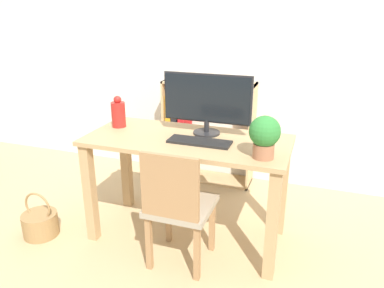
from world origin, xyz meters
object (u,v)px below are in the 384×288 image
(chair, at_px, (178,204))
(basket, at_px, (40,223))
(vase, at_px, (118,113))
(keyboard, at_px, (199,142))
(monitor, at_px, (207,101))
(potted_plant, at_px, (265,135))
(bookshelf, at_px, (192,133))

(chair, bearing_deg, basket, -178.51)
(vase, height_order, basket, vase)
(keyboard, height_order, chair, chair)
(monitor, xyz_separation_m, keyboard, (0.01, -0.19, -0.23))
(keyboard, xyz_separation_m, vase, (-0.68, 0.14, 0.09))
(keyboard, xyz_separation_m, potted_plant, (0.44, -0.12, 0.13))
(basket, bearing_deg, bookshelf, 61.51)
(potted_plant, relative_size, chair, 0.31)
(potted_plant, height_order, bookshelf, potted_plant)
(potted_plant, bearing_deg, keyboard, 164.85)
(chair, bearing_deg, vase, 146.81)
(monitor, height_order, potted_plant, monitor)
(vase, relative_size, basket, 0.67)
(monitor, xyz_separation_m, chair, (-0.04, -0.47, -0.56))
(keyboard, bearing_deg, basket, -165.37)
(keyboard, xyz_separation_m, basket, (-1.15, -0.30, -0.68))
(potted_plant, relative_size, basket, 0.74)
(bookshelf, bearing_deg, chair, -74.52)
(bookshelf, xyz_separation_m, basket, (-0.73, -1.34, -0.36))
(monitor, distance_m, potted_plant, 0.55)
(vase, xyz_separation_m, potted_plant, (1.11, -0.26, 0.04))
(chair, bearing_deg, bookshelf, 105.90)
(keyboard, xyz_separation_m, bookshelf, (-0.42, 1.05, -0.32))
(monitor, bearing_deg, vase, -175.16)
(keyboard, distance_m, chair, 0.43)
(vase, distance_m, bookshelf, 1.03)
(monitor, distance_m, bookshelf, 1.09)
(vase, bearing_deg, monitor, 4.84)
(potted_plant, xyz_separation_m, basket, (-1.58, -0.18, -0.81))
(monitor, height_order, bookshelf, monitor)
(monitor, relative_size, bookshelf, 0.64)
(basket, bearing_deg, chair, 1.08)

